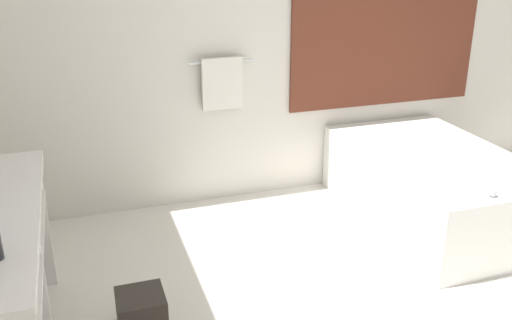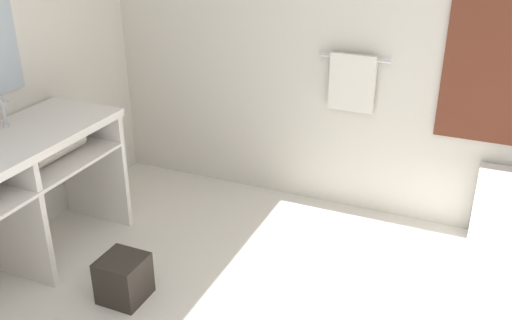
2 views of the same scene
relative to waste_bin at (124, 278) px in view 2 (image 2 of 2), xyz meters
The scene contains 4 objects.
wall_back_with_blinds 2.37m from the waste_bin, 52.96° to the left, with size 7.40×0.13×2.70m.
vanity_counter 0.88m from the waste_bin, behind, with size 0.59×1.59×0.88m.
sink_faucet 1.22m from the waste_bin, 169.63° to the left, with size 0.09×0.04×0.18m.
waste_bin is the anchor object (origin of this frame).
Camera 2 is at (0.59, -1.57, 2.15)m, focal length 40.00 mm.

